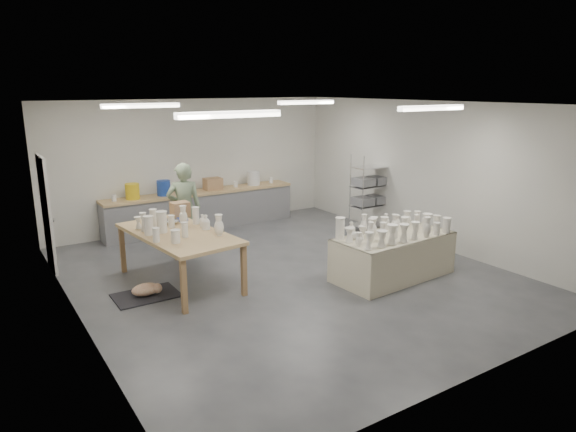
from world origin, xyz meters
TOP-DOWN VIEW (x-y plane):
  - room at (-0.11, 0.08)m, footprint 8.00×8.02m
  - back_counter at (-0.01, 3.68)m, footprint 4.60×0.60m
  - wire_shelf at (3.20, 1.40)m, footprint 0.88×0.48m
  - drying_table at (1.50, -1.11)m, footprint 2.22×1.16m
  - work_table at (-1.71, 0.75)m, footprint 1.48×2.54m
  - rug at (-2.43, 0.41)m, footprint 1.00×0.70m
  - cat at (-2.41, 0.40)m, footprint 0.54×0.47m
  - potter at (-1.05, 2.10)m, footprint 0.78×0.63m
  - red_stool at (-1.05, 2.37)m, footprint 0.44×0.44m

SIDE VIEW (x-z plane):
  - rug at x=-2.43m, z-range 0.00..0.02m
  - cat at x=-2.41m, z-range 0.02..0.21m
  - red_stool at x=-1.05m, z-range 0.14..0.48m
  - drying_table at x=1.50m, z-range -0.13..1.00m
  - back_counter at x=-0.01m, z-range -0.13..1.11m
  - work_table at x=-1.71m, z-range 0.27..1.55m
  - wire_shelf at x=3.20m, z-range 0.02..1.82m
  - potter at x=-1.05m, z-range 0.00..1.85m
  - room at x=-0.11m, z-range 0.56..3.56m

